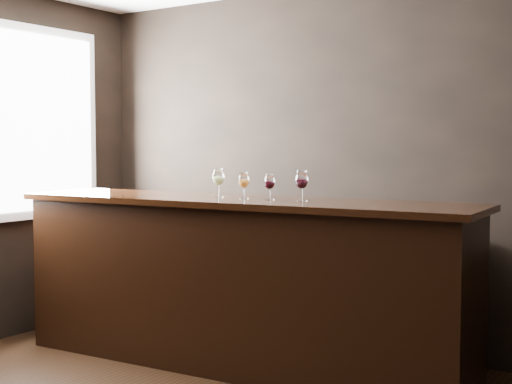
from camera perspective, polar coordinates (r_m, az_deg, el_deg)
The scene contains 8 objects.
room_shell at distance 3.84m, azimuth -8.79°, elevation 7.42°, with size 5.02×4.52×2.81m.
bar_counter at distance 5.06m, azimuth -1.42°, elevation -7.50°, with size 3.28×0.71×1.15m, color black.
bar_top at distance 4.98m, azimuth -1.44°, elevation -0.76°, with size 3.39×0.79×0.04m, color black.
back_bar_shelf at distance 5.56m, azimuth 4.18°, elevation -7.73°, with size 2.53×0.40×0.91m, color black.
glass_white at distance 5.11m, azimuth -3.05°, elevation 1.15°, with size 0.09×0.09×0.21m.
glass_amber at distance 4.97m, azimuth -0.99°, elevation 0.91°, with size 0.08×0.08×0.18m.
glass_red_a at distance 4.84m, azimuth 1.09°, elevation 0.78°, with size 0.08×0.08×0.18m.
glass_red_b at distance 4.73m, azimuth 3.68°, elevation 0.91°, with size 0.09×0.09×0.20m.
Camera 1 is at (2.35, -2.71, 1.56)m, focal length 50.00 mm.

